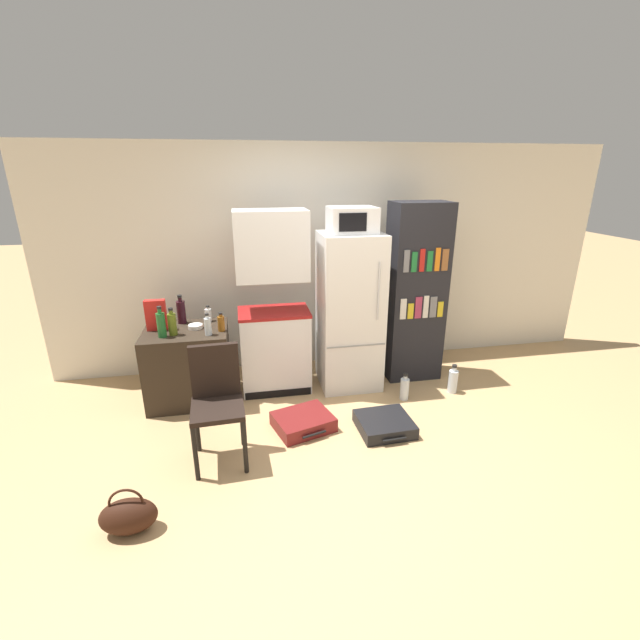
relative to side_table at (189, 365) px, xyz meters
The scene contains 21 objects.
ground_plane 1.98m from the side_table, 41.37° to the right, with size 24.00×24.00×0.00m, color tan.
wall_back 2.01m from the side_table, 23.32° to the left, with size 6.40×0.10×2.49m.
side_table is the anchor object (origin of this frame).
kitchen_hutch 1.00m from the side_table, ahead, with size 0.72×0.47×1.86m.
refrigerator 1.71m from the side_table, ahead, with size 0.62×0.59×1.63m.
microwave 2.16m from the side_table, ahead, with size 0.45×0.38×0.25m.
bookshelf 2.47m from the side_table, ahead, with size 0.59×0.41×1.91m.
bottle_clear_short 0.55m from the side_table, 36.51° to the right, with size 0.07×0.07×0.21m.
bottle_milk_white 0.54m from the side_table, 47.04° to the left, with size 0.07×0.07×0.16m.
bottle_olive_oil 0.51m from the side_table, 129.88° to the right, with size 0.08×0.08×0.26m.
bottle_amber_beer 0.58m from the side_table, 14.27° to the right, with size 0.07×0.07×0.18m.
bottle_green_tall 0.55m from the side_table, 140.92° to the right, with size 0.08×0.08×0.30m.
bottle_wine_dark 0.54m from the side_table, 101.79° to the left, with size 0.09×0.09×0.29m.
bowl 0.41m from the side_table, 15.83° to the left, with size 0.14×0.14×0.04m.
cereal_box 0.59m from the side_table, 167.29° to the left, with size 0.19×0.07×0.30m.
chair 1.06m from the side_table, 71.96° to the right, with size 0.42×0.42×0.94m.
suitcase_large_flat 2.00m from the side_table, 27.42° to the right, with size 0.49×0.48×0.11m.
suitcase_small_flat 1.31m from the side_table, 35.61° to the right, with size 0.59×0.53×0.13m.
handbag 1.73m from the side_table, 98.00° to the right, with size 0.36×0.20×0.33m.
water_bottle_front 2.18m from the side_table, 11.14° to the right, with size 0.09×0.09×0.29m.
water_bottle_middle 2.72m from the side_table, ahead, with size 0.10×0.10×0.31m.
Camera 1 is at (-0.89, -2.76, 2.22)m, focal length 24.00 mm.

